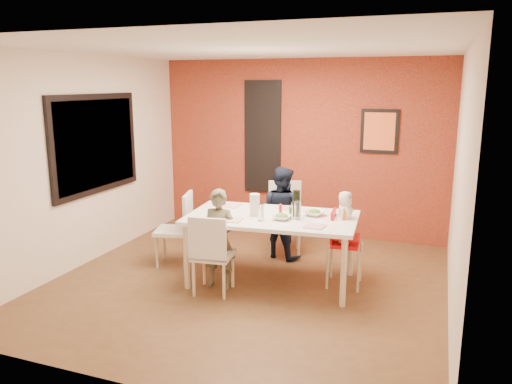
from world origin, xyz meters
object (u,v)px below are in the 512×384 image
(chair_near, at_px, (211,251))
(paper_towel_roll, at_px, (255,205))
(high_chair, at_px, (342,241))
(child_near, at_px, (219,239))
(wine_bottle, at_px, (296,203))
(child_far, at_px, (282,212))
(dining_table, at_px, (272,222))
(toddler, at_px, (345,217))
(chair_left, at_px, (180,225))
(chair_far, at_px, (285,213))

(chair_near, distance_m, paper_towel_roll, 0.75)
(chair_near, relative_size, paper_towel_roll, 3.54)
(high_chair, distance_m, child_near, 1.43)
(wine_bottle, bearing_deg, child_far, 117.97)
(dining_table, xyz_separation_m, toddler, (0.81, 0.20, 0.09))
(dining_table, distance_m, child_far, 0.91)
(chair_near, xyz_separation_m, child_far, (0.35, 1.48, 0.11))
(chair_left, relative_size, child_near, 0.82)
(high_chair, bearing_deg, chair_far, 42.03)
(dining_table, height_order, chair_near, chair_near)
(chair_left, bearing_deg, child_far, 107.35)
(toddler, height_order, paper_towel_roll, toddler)
(high_chair, bearing_deg, dining_table, 99.59)
(paper_towel_roll, bearing_deg, chair_near, -121.86)
(chair_near, relative_size, high_chair, 1.03)
(chair_left, height_order, toddler, toddler)
(toddler, distance_m, wine_bottle, 0.57)
(high_chair, bearing_deg, chair_left, 87.20)
(dining_table, height_order, chair_far, chair_far)
(dining_table, bearing_deg, chair_near, -130.80)
(chair_left, bearing_deg, toddler, 75.81)
(dining_table, height_order, chair_left, chair_left)
(chair_far, xyz_separation_m, high_chair, (0.98, -0.94, -0.01))
(chair_near, bearing_deg, dining_table, -137.81)
(chair_far, distance_m, paper_towel_roll, 1.27)
(chair_left, xyz_separation_m, child_near, (0.79, -0.49, 0.05))
(dining_table, xyz_separation_m, high_chair, (0.79, 0.20, -0.20))
(toddler, relative_size, wine_bottle, 1.94)
(dining_table, xyz_separation_m, wine_bottle, (0.27, 0.08, 0.23))
(child_far, xyz_separation_m, wine_bottle, (0.43, -0.81, 0.35))
(child_near, bearing_deg, toddler, 21.14)
(child_near, xyz_separation_m, child_far, (0.36, 1.24, 0.04))
(dining_table, distance_m, toddler, 0.84)
(chair_far, height_order, child_far, child_far)
(chair_left, height_order, paper_towel_roll, paper_towel_roll)
(dining_table, bearing_deg, wine_bottle, 15.45)
(child_near, xyz_separation_m, toddler, (1.34, 0.55, 0.25))
(chair_far, bearing_deg, toddler, -61.69)
(wine_bottle, bearing_deg, high_chair, 13.03)
(paper_towel_roll, bearing_deg, toddler, 15.10)
(high_chair, bearing_deg, child_near, 108.32)
(dining_table, height_order, child_far, child_far)
(dining_table, relative_size, high_chair, 2.27)
(high_chair, xyz_separation_m, child_near, (-1.32, -0.55, 0.04))
(chair_left, distance_m, child_far, 1.37)
(toddler, bearing_deg, paper_towel_roll, 111.47)
(child_near, height_order, toddler, child_near)
(child_far, bearing_deg, chair_far, -65.44)
(dining_table, height_order, wine_bottle, wine_bottle)
(dining_table, height_order, paper_towel_roll, paper_towel_roll)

